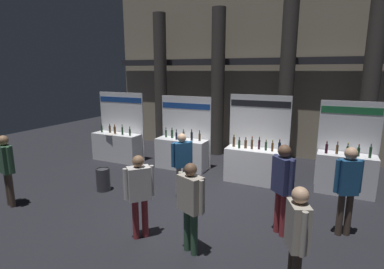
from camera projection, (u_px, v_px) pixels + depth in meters
name	position (u px, v px, depth m)	size (l,w,h in m)	color
ground_plane	(204.00, 201.00, 7.37)	(24.00, 24.00, 0.00)	black
hall_colonnade	(255.00, 73.00, 11.04)	(11.84, 1.23, 6.31)	tan
exhibitor_booth_0	(118.00, 144.00, 10.65)	(1.84, 0.73, 2.40)	white
exhibitor_booth_1	(182.00, 151.00, 9.75)	(1.76, 0.66, 2.34)	white
exhibitor_booth_2	(255.00, 161.00, 8.54)	(1.74, 0.66, 2.48)	white
exhibitor_booth_3	(345.00, 170.00, 7.77)	(1.47, 0.66, 2.39)	white
trash_bin	(103.00, 179.00, 7.97)	(0.36, 0.36, 0.61)	#38383D
visitor_1	(297.00, 235.00, 3.99)	(0.37, 0.52, 1.68)	#47382D
visitor_2	(348.00, 184.00, 5.64)	(0.48, 0.35, 1.77)	#47382D
visitor_3	(282.00, 181.00, 5.67)	(0.44, 0.43, 1.81)	maroon
visitor_4	(191.00, 200.00, 5.10)	(0.57, 0.41, 1.64)	#33563D
visitor_5	(182.00, 159.00, 7.46)	(0.43, 0.48, 1.64)	#ADA393
visitor_6	(139.00, 189.00, 5.57)	(0.47, 0.47, 1.64)	maroon
visitor_7	(6.00, 165.00, 6.91)	(0.55, 0.32, 1.71)	#47382D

